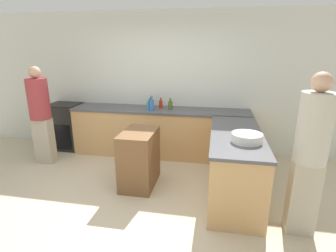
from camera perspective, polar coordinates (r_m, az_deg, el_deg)
The scene contains 14 objects.
ground_plane at distance 3.78m, azimuth -7.38°, elevation -15.87°, with size 14.00×14.00×0.00m, color beige.
wall_back at distance 5.22m, azimuth -1.00°, elevation 9.24°, with size 8.00×0.06×2.70m.
counter_back at distance 5.08m, azimuth -1.73°, elevation -1.30°, with size 3.37×0.67×0.91m.
counter_peninsula at distance 3.84m, azimuth 14.23°, elevation -7.94°, with size 0.69×1.84×0.91m.
range_oven at distance 5.85m, azimuth -21.37°, elevation 0.01°, with size 0.66×0.60×0.93m.
island_table at distance 4.00m, azimuth -6.25°, elevation -7.03°, with size 0.47×0.74×0.85m.
mixing_bowl at distance 3.35m, azimuth 16.79°, elevation -2.45°, with size 0.37×0.37×0.11m.
water_bottle_blue at distance 4.82m, azimuth -3.53°, elevation 4.63°, with size 0.08×0.08×0.27m.
wine_bottle_dark at distance 5.10m, azimuth -3.75°, elevation 4.95°, with size 0.09×0.09×0.20m.
olive_oil_bottle at distance 4.92m, azimuth 0.50°, elevation 4.61°, with size 0.08×0.08×0.21m.
hot_sauce_bottle at distance 5.02m, azimuth -1.60°, elevation 4.81°, with size 0.07×0.07×0.20m.
dish_soap_bottle at distance 4.91m, azimuth -4.26°, elevation 4.50°, with size 0.06×0.06×0.20m.
person_by_range at distance 5.10m, azimuth -26.03°, elevation 2.65°, with size 0.35×0.35×1.73m.
person_at_peninsula at distance 3.13m, azimuth 28.56°, elevation -4.86°, with size 0.33×0.33×1.81m.
Camera 1 is at (1.04, -3.02, 2.03)m, focal length 28.00 mm.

